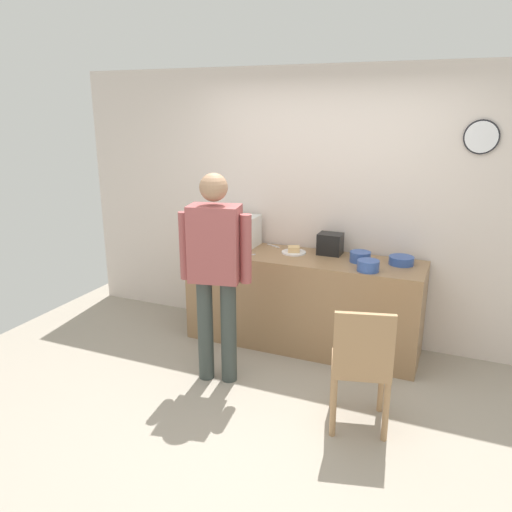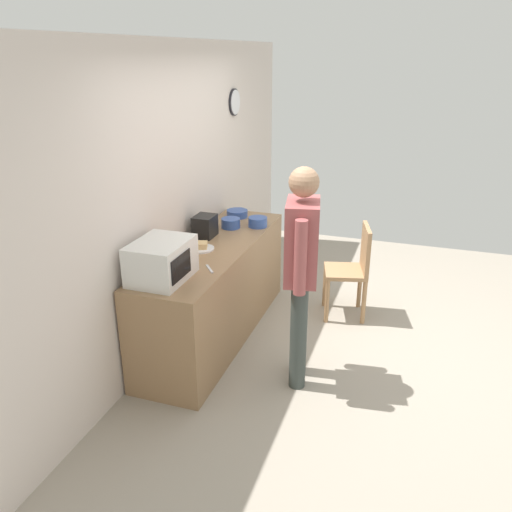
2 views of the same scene
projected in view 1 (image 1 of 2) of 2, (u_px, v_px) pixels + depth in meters
ground_plane at (265, 413)px, 3.81m from camera, size 6.00×6.00×0.00m
back_wall at (328, 207)px, 4.85m from camera, size 5.40×0.13×2.60m
kitchen_counter at (302, 301)px, 4.80m from camera, size 2.20×0.62×0.89m
microwave at (231, 231)px, 5.00m from camera, size 0.50×0.39×0.30m
sandwich_plate at (294, 251)px, 4.77m from camera, size 0.23×0.23×0.07m
salad_bowl at (368, 266)px, 4.24m from camera, size 0.19×0.19×0.09m
cereal_bowl at (360, 257)px, 4.50m from camera, size 0.19×0.19×0.09m
mixing_bowl at (401, 260)px, 4.43m from camera, size 0.22×0.22×0.07m
toaster at (330, 244)px, 4.72m from camera, size 0.22×0.18×0.20m
fork_utensil at (273, 246)px, 5.02m from camera, size 0.16×0.09×0.01m
spoon_utensil at (247, 255)px, 4.70m from camera, size 0.15×0.12×0.01m
person_standing at (215, 264)px, 4.01m from camera, size 0.58×0.32×1.75m
wooden_chair at (361, 363)px, 3.47m from camera, size 0.49×0.49×0.94m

